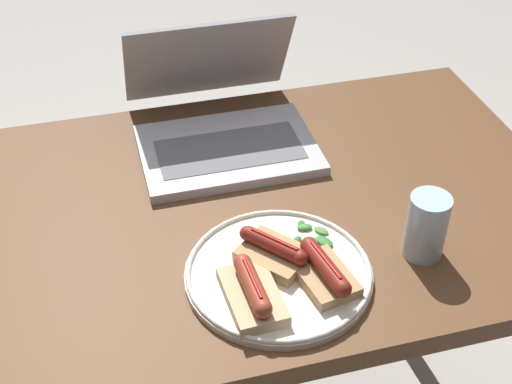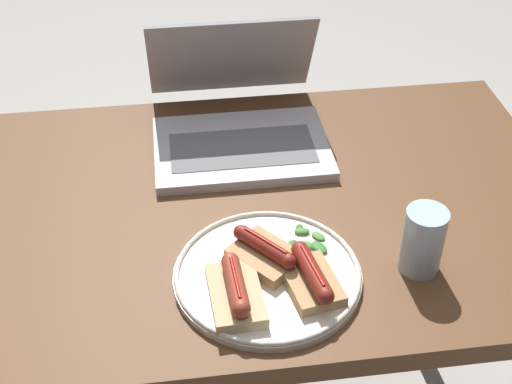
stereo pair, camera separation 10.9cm
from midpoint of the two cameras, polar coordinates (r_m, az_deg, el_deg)
desk at (r=1.22m, az=2.26°, el=-3.92°), size 1.06×0.67×0.72m
laptop at (r=1.30m, az=1.05°, el=5.63°), size 0.31×0.32×0.20m
plate at (r=1.04m, az=3.96°, el=-6.73°), size 0.27×0.27×0.02m
sausage_toast_left at (r=0.98m, az=1.57°, el=-8.08°), size 0.08×0.12×0.05m
sausage_toast_middle at (r=1.04m, az=3.67°, el=-5.05°), size 0.12×0.12×0.04m
sausage_toast_right at (r=1.01m, az=7.61°, el=-6.97°), size 0.09×0.12×0.04m
salad_pile at (r=1.08m, az=7.12°, el=-4.04°), size 0.07×0.07×0.01m
drinking_glass at (r=1.06m, az=16.11°, el=-3.88°), size 0.06×0.06×0.10m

